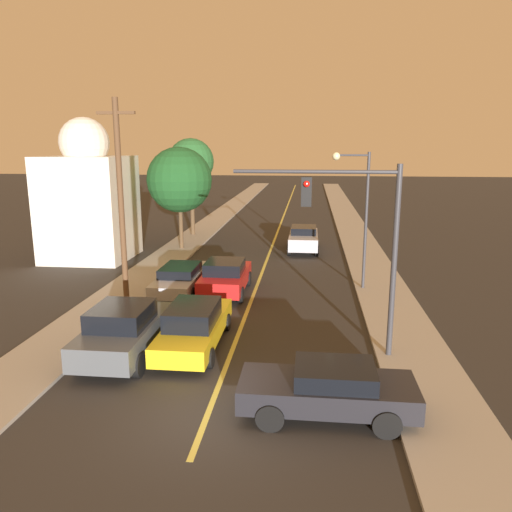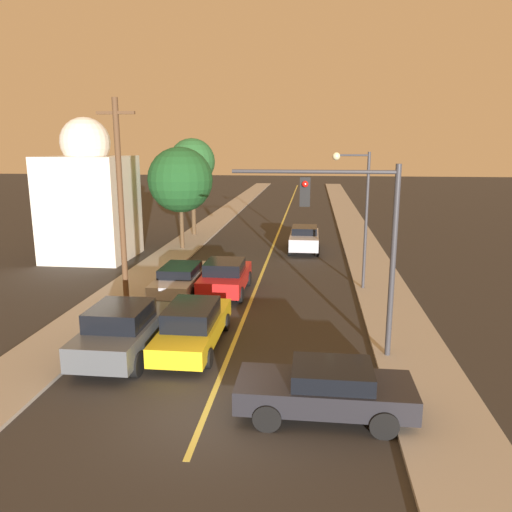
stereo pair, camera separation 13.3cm
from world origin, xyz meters
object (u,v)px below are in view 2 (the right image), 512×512
at_px(car_crossing_right, 326,389).
at_px(streetlamp_right, 358,201).
at_px(utility_pole_left, 121,200).
at_px(car_outer_lane_front, 123,330).
at_px(domed_building_left, 89,199).
at_px(traffic_signal_mast, 355,227).
at_px(car_far_oncoming, 304,238).
at_px(car_near_lane_front, 193,325).
at_px(car_near_lane_second, 225,276).
at_px(tree_left_near, 180,180).
at_px(car_outer_lane_second, 181,277).
at_px(tree_left_far, 192,162).

height_order(car_crossing_right, streetlamp_right, streetlamp_right).
xyz_separation_m(streetlamp_right, utility_pole_left, (-10.00, -3.27, 0.29)).
bearing_deg(car_outer_lane_front, domed_building_left, 117.66).
bearing_deg(car_outer_lane_front, traffic_signal_mast, 6.33).
relative_size(car_far_oncoming, car_crossing_right, 1.04).
bearing_deg(car_near_lane_front, car_near_lane_second, 90.00).
xyz_separation_m(car_near_lane_second, utility_pole_left, (-4.01, -2.02, 3.72)).
height_order(car_outer_lane_front, car_crossing_right, car_outer_lane_front).
distance_m(car_near_lane_front, tree_left_near, 16.78).
xyz_separation_m(traffic_signal_mast, streetlamp_right, (0.72, 7.79, -0.04)).
distance_m(utility_pole_left, tree_left_near, 11.42).
bearing_deg(tree_left_near, car_near_lane_front, -74.00).
bearing_deg(car_crossing_right, tree_left_near, 24.29).
height_order(car_far_oncoming, streetlamp_right, streetlamp_right).
bearing_deg(tree_left_near, traffic_signal_mast, -58.44).
xyz_separation_m(car_outer_lane_front, traffic_signal_mast, (7.36, 0.82, 3.38)).
height_order(car_crossing_right, utility_pole_left, utility_pole_left).
bearing_deg(car_outer_lane_second, car_far_oncoming, 60.67).
bearing_deg(streetlamp_right, car_far_oncoming, 106.38).
height_order(car_near_lane_second, streetlamp_right, streetlamp_right).
bearing_deg(traffic_signal_mast, streetlamp_right, 84.71).
height_order(car_outer_lane_second, car_crossing_right, car_crossing_right).
relative_size(car_outer_lane_second, tree_left_near, 0.79).
relative_size(car_crossing_right, tree_left_near, 0.68).
bearing_deg(tree_left_far, car_outer_lane_second, -78.84).
height_order(car_crossing_right, domed_building_left, domed_building_left).
xyz_separation_m(traffic_signal_mast, tree_left_near, (-9.78, 15.92, 0.27)).
height_order(traffic_signal_mast, tree_left_near, tree_left_near).
bearing_deg(car_crossing_right, car_near_lane_front, 47.67).
bearing_deg(domed_building_left, traffic_signal_mast, -41.56).
height_order(car_outer_lane_second, streetlamp_right, streetlamp_right).
bearing_deg(tree_left_near, car_far_oncoming, 3.45).
bearing_deg(car_near_lane_front, car_far_oncoming, 77.95).
bearing_deg(streetlamp_right, utility_pole_left, -161.87).
bearing_deg(tree_left_far, domed_building_left, -118.29).
xyz_separation_m(utility_pole_left, domed_building_left, (-5.26, 8.38, -0.92)).
bearing_deg(tree_left_near, car_crossing_right, -65.71).
distance_m(car_near_lane_front, car_outer_lane_front, 2.32).
bearing_deg(utility_pole_left, car_outer_lane_second, 46.47).
height_order(car_far_oncoming, utility_pole_left, utility_pole_left).
bearing_deg(streetlamp_right, car_outer_lane_front, -133.20).
relative_size(car_near_lane_second, car_far_oncoming, 0.95).
xyz_separation_m(car_outer_lane_front, domed_building_left, (-7.18, 13.71, 2.72)).
xyz_separation_m(car_near_lane_front, car_far_oncoming, (3.46, 16.20, 0.07)).
relative_size(car_near_lane_front, car_outer_lane_second, 1.00).
relative_size(traffic_signal_mast, tree_left_far, 0.86).
distance_m(car_near_lane_second, car_crossing_right, 11.22).
bearing_deg(car_far_oncoming, domed_building_left, 15.42).
bearing_deg(car_outer_lane_front, car_near_lane_second, 74.15).
xyz_separation_m(car_outer_lane_front, tree_left_far, (-2.84, 21.77, 4.61)).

